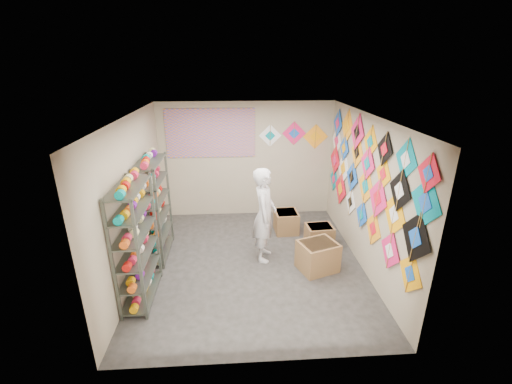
{
  "coord_description": "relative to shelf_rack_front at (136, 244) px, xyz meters",
  "views": [
    {
      "loc": [
        -0.28,
        -5.47,
        3.52
      ],
      "look_at": [
        0.1,
        0.3,
        1.3
      ],
      "focal_mm": 24.0,
      "sensor_mm": 36.0,
      "label": 1
    }
  ],
  "objects": [
    {
      "name": "ground",
      "position": [
        1.78,
        0.85,
        -0.95
      ],
      "size": [
        4.5,
        4.5,
        0.0
      ],
      "primitive_type": "plane",
      "color": "#2C2A27"
    },
    {
      "name": "back_wall_kites",
      "position": [
        2.9,
        3.09,
        0.98
      ],
      "size": [
        1.6,
        0.02,
        0.65
      ],
      "color": "white",
      "rests_on": "room_walls"
    },
    {
      "name": "carton_c",
      "position": [
        2.6,
        2.08,
        -0.72
      ],
      "size": [
        0.51,
        0.56,
        0.47
      ],
      "primitive_type": "cube",
      "rotation": [
        0.0,
        0.0,
        0.04
      ],
      "color": "olive",
      "rests_on": "ground"
    },
    {
      "name": "kite_wall_display",
      "position": [
        3.76,
        0.88,
        0.69
      ],
      "size": [
        0.06,
        4.38,
        2.04
      ],
      "color": "#FFA409",
      "rests_on": "room_walls"
    },
    {
      "name": "room_walls",
      "position": [
        1.78,
        0.85,
        0.69
      ],
      "size": [
        4.5,
        4.5,
        4.5
      ],
      "color": "tan",
      "rests_on": "ground"
    },
    {
      "name": "carton_b",
      "position": [
        3.18,
        1.43,
        -0.74
      ],
      "size": [
        0.55,
        0.47,
        0.43
      ],
      "primitive_type": "cube",
      "rotation": [
        0.0,
        0.0,
        0.07
      ],
      "color": "olive",
      "rests_on": "ground"
    },
    {
      "name": "poster",
      "position": [
        0.98,
        3.08,
        1.05
      ],
      "size": [
        2.0,
        0.01,
        1.1
      ],
      "primitive_type": "cube",
      "color": "#5D55B9",
      "rests_on": "room_walls"
    },
    {
      "name": "string_spools",
      "position": [
        -0.0,
        0.65,
        0.1
      ],
      "size": [
        0.12,
        2.36,
        0.12
      ],
      "color": "#DD2245",
      "rests_on": "ground"
    },
    {
      "name": "shelf_rack_front",
      "position": [
        0.0,
        0.0,
        0.0
      ],
      "size": [
        0.4,
        1.1,
        1.9
      ],
      "primitive_type": "cube",
      "color": "#4C5147",
      "rests_on": "ground"
    },
    {
      "name": "shopkeeper",
      "position": [
        2.03,
        1.04,
        -0.06
      ],
      "size": [
        0.79,
        0.64,
        1.78
      ],
      "primitive_type": "imported",
      "rotation": [
        0.0,
        0.0,
        1.4
      ],
      "color": "silver",
      "rests_on": "ground"
    },
    {
      "name": "shelf_rack_back",
      "position": [
        0.0,
        1.3,
        0.0
      ],
      "size": [
        0.4,
        1.1,
        1.9
      ],
      "primitive_type": "cube",
      "color": "#4C5147",
      "rests_on": "ground"
    },
    {
      "name": "carton_a",
      "position": [
        2.95,
        0.58,
        -0.68
      ],
      "size": [
        0.78,
        0.72,
        0.53
      ],
      "primitive_type": "cube",
      "rotation": [
        0.0,
        0.0,
        0.34
      ],
      "color": "olive",
      "rests_on": "ground"
    }
  ]
}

